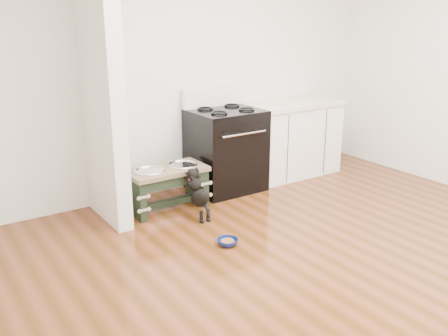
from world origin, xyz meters
The scene contains 8 objects.
ground centered at (0.00, 0.00, 0.00)m, with size 5.00×5.00×0.00m, color #48280C.
room_shell centered at (0.00, 0.00, 1.62)m, with size 5.00×5.00×5.00m.
partition_wall centered at (-1.18, 2.10, 1.35)m, with size 0.15×0.80×2.70m, color silver.
oven_range centered at (0.25, 2.16, 0.48)m, with size 0.76×0.69×1.14m.
cabinet_run centered at (1.23, 2.18, 0.45)m, with size 1.24×0.64×0.91m.
dog_feeder centered at (-0.60, 1.98, 0.32)m, with size 0.81×0.43×0.46m.
puppy centered at (-0.45, 1.60, 0.27)m, with size 0.14×0.42×0.49m.
floor_bowl centered at (-0.55, 0.94, 0.03)m, with size 0.20×0.20×0.06m.
Camera 1 is at (-2.79, -2.34, 1.97)m, focal length 40.00 mm.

